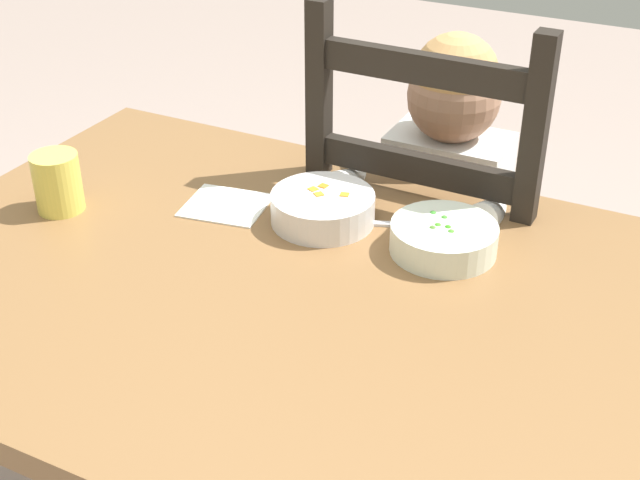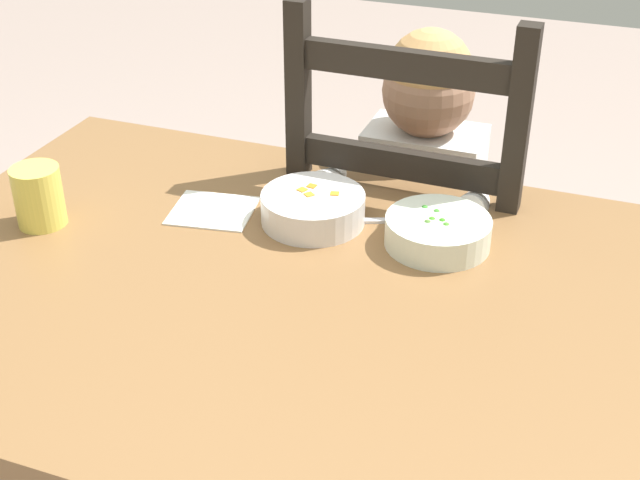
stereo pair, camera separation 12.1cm
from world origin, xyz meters
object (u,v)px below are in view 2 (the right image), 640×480
at_px(child_figure, 418,201).
at_px(bowl_of_carrots, 313,207).
at_px(drinking_cup, 39,196).
at_px(spoon, 355,220).
at_px(dining_chair, 413,269).
at_px(dining_table, 281,342).
at_px(bowl_of_peas, 438,231).

xyz_separation_m(child_figure, bowl_of_carrots, (-0.10, -0.29, 0.12)).
relative_size(bowl_of_carrots, drinking_cup, 1.70).
bearing_deg(bowl_of_carrots, child_figure, 70.43).
bearing_deg(spoon, dining_chair, 82.18).
distance_m(dining_chair, child_figure, 0.16).
xyz_separation_m(dining_chair, spoon, (-0.04, -0.27, 0.25)).
bearing_deg(spoon, drinking_cup, -159.11).
bearing_deg(drinking_cup, child_figure, 41.28).
bearing_deg(drinking_cup, dining_chair, 41.51).
bearing_deg(dining_table, bowl_of_carrots, 95.44).
bearing_deg(dining_chair, spoon, -97.82).
height_order(dining_table, spoon, spoon).
relative_size(bowl_of_carrots, spoon, 1.26).
bearing_deg(bowl_of_carrots, dining_table, -84.56).
distance_m(dining_table, child_figure, 0.49).
relative_size(child_figure, bowl_of_peas, 5.90).
height_order(child_figure, bowl_of_peas, child_figure).
bearing_deg(child_figure, spoon, -98.08).
distance_m(dining_chair, bowl_of_peas, 0.41).
relative_size(bowl_of_peas, spoon, 1.23).
distance_m(child_figure, drinking_cup, 0.70).
height_order(child_figure, bowl_of_carrots, child_figure).
bearing_deg(dining_chair, dining_table, -100.06).
bearing_deg(spoon, dining_table, -102.96).
height_order(bowl_of_peas, bowl_of_carrots, bowl_of_carrots).
xyz_separation_m(dining_chair, bowl_of_carrots, (-0.10, -0.29, 0.27)).
xyz_separation_m(bowl_of_carrots, spoon, (0.07, 0.02, -0.02)).
distance_m(dining_chair, spoon, 0.37).
xyz_separation_m(bowl_of_peas, bowl_of_carrots, (-0.21, 0.00, 0.00)).
relative_size(dining_table, dining_chair, 1.16).
distance_m(bowl_of_peas, bowl_of_carrots, 0.21).
bearing_deg(drinking_cup, dining_table, -3.46).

